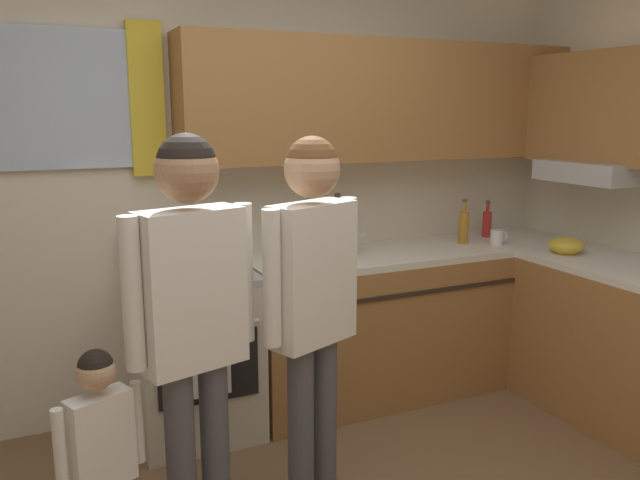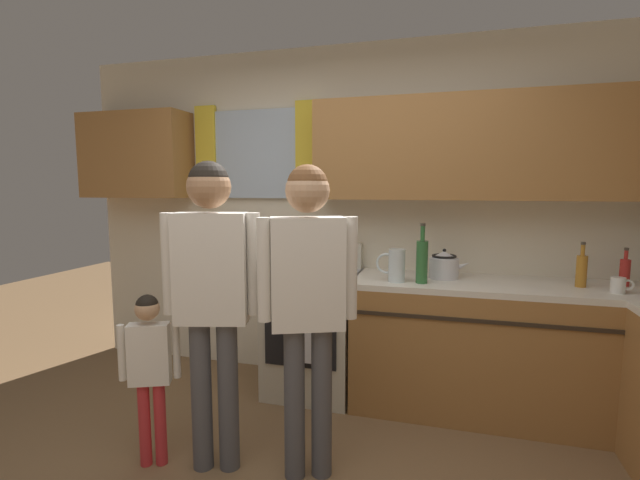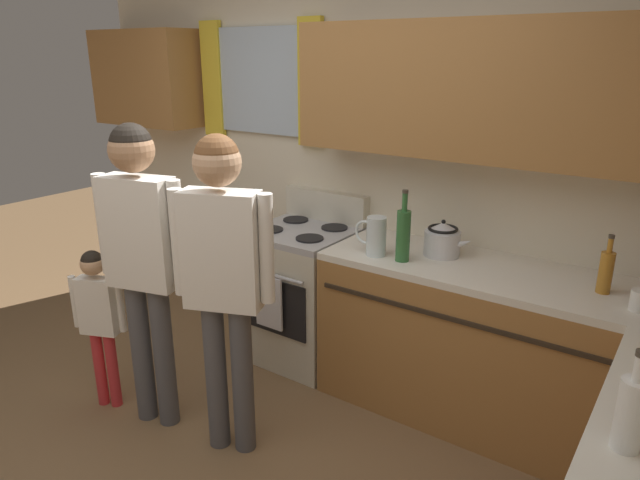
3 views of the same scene
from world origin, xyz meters
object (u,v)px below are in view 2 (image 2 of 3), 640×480
Objects in this scene: bottle_oil_amber at (581,270)px; small_child at (150,360)px; stove_oven at (313,329)px; adult_holding_child at (212,280)px; water_pitcher at (396,265)px; bottle_wine_green at (422,260)px; mug_ceramic_white at (619,285)px; bottle_sauce_red at (625,272)px; adult_in_plaid at (308,285)px; stovetop_kettle at (444,265)px.

bottle_oil_amber is 0.30× the size of small_child.
stove_oven is 1.23m from adult_holding_child.
bottle_oil_amber is 1.30× the size of water_pitcher.
bottle_wine_green reaches higher than mug_ceramic_white.
bottle_oil_amber is 2.28× the size of mug_ceramic_white.
bottle_sauce_red is at bearing 10.69° from water_pitcher.
adult_holding_child is 0.51m from adult_in_plaid.
bottle_wine_green is 0.99m from bottle_oil_amber.
water_pitcher is 0.13× the size of adult_in_plaid.
stove_oven is at bearing 62.68° from small_child.
water_pitcher is (-0.17, -0.00, -0.04)m from bottle_wine_green.
small_child is at bearing -170.37° from adult_in_plaid.
mug_ceramic_white is (1.15, 0.03, -0.10)m from bottle_wine_green.
water_pitcher is at bearing 39.10° from small_child.
bottle_sauce_red reaches higher than small_child.
adult_holding_child is (-0.24, -1.06, 0.58)m from stove_oven.
bottle_sauce_red is 0.90× the size of stovetop_kettle.
stove_oven is 1.28m from small_child.
small_child is (-2.35, -1.14, -0.41)m from bottle_oil_amber.
adult_holding_child reaches higher than stovetop_kettle.
bottle_wine_green is 0.99m from adult_in_plaid.
adult_in_plaid is at bearing -152.52° from mug_ceramic_white.
bottle_oil_amber is 1.16× the size of bottle_sauce_red.
adult_in_plaid reaches higher than bottle_sauce_red.
bottle_wine_green reaches higher than bottle_oil_amber.
bottle_sauce_red is (2.04, 0.11, 0.53)m from stove_oven.
water_pitcher is (-1.32, -0.03, 0.06)m from mug_ceramic_white.
adult_holding_child reaches higher than small_child.
bottle_wine_green is at bearing -178.45° from mug_ceramic_white.
bottle_sauce_red reaches higher than water_pitcher.
adult_holding_child is at bearing -171.84° from adult_in_plaid.
stovetop_kettle is at bearing 38.06° from small_child.
stove_oven is at bearing -179.80° from bottle_oil_amber.
bottle_sauce_red reaches higher than mug_ceramic_white.
stovetop_kettle reaches higher than small_child.
small_child is (-2.52, -1.01, -0.35)m from mug_ceramic_white.
water_pitcher is 1.25m from adult_holding_child.
bottle_sauce_red is 2.09m from adult_in_plaid.
bottle_sauce_red reaches higher than stove_oven.
stove_oven is 2.11m from bottle_sauce_red.
bottle_sauce_red is 0.26× the size of small_child.
adult_in_plaid is at bearing 8.16° from adult_holding_child.
water_pitcher is at bearing -146.23° from stovetop_kettle.
stove_oven is 8.76× the size of mug_ceramic_white.
bottle_wine_green is at bearing 35.54° from small_child.
bottle_sauce_red is (1.25, 0.27, -0.06)m from bottle_wine_green.
bottle_wine_green is at bearing 58.02° from adult_in_plaid.
bottle_oil_amber is at bearing 0.20° from stove_oven.
mug_ceramic_white is 1.02m from stovetop_kettle.
bottle_sauce_red is at bearing 3.21° from stove_oven.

